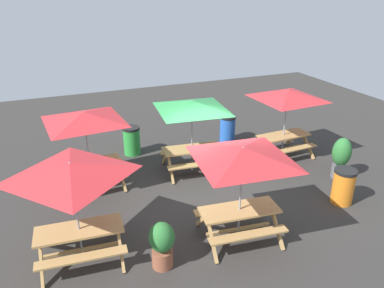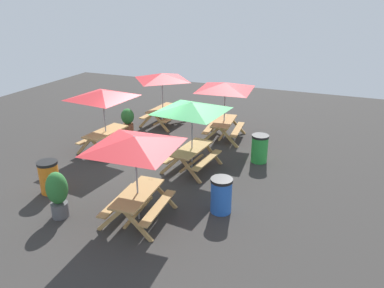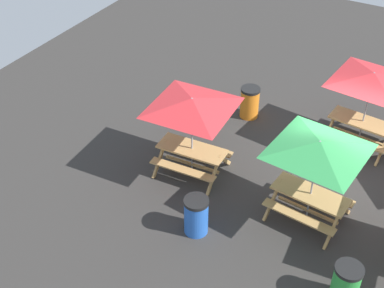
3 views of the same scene
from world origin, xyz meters
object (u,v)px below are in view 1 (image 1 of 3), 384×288
object	(u,v)px
picnic_table_2	(85,123)
picnic_table_1	(287,100)
trash_bin_green	(132,140)
picnic_table_3	(71,177)
potted_plant_0	(162,243)
picnic_table_0	(192,110)
trash_bin_blue	(228,128)
potted_plant_1	(341,156)
picnic_table_4	(242,160)
trash_bin_orange	(343,186)

from	to	relation	value
picnic_table_2	picnic_table_1	bearing A→B (deg)	172.89
picnic_table_2	trash_bin_green	size ratio (longest dim) A/B	2.88
picnic_table_3	potted_plant_0	xyz separation A→B (m)	(-1.53, 0.87, -1.41)
picnic_table_3	potted_plant_0	distance (m)	2.26
picnic_table_0	trash_bin_green	size ratio (longest dim) A/B	2.87
trash_bin_green	picnic_table_2	bearing A→B (deg)	47.93
picnic_table_2	trash_bin_blue	size ratio (longest dim) A/B	2.88
picnic_table_2	potted_plant_1	size ratio (longest dim) A/B	2.20
potted_plant_1	picnic_table_2	bearing A→B (deg)	-17.33
trash_bin_blue	potted_plant_1	size ratio (longest dim) A/B	0.76
picnic_table_1	picnic_table_2	size ratio (longest dim) A/B	1.00
trash_bin_blue	picnic_table_1	bearing A→B (deg)	121.87
trash_bin_blue	potted_plant_0	size ratio (longest dim) A/B	0.93
picnic_table_4	picnic_table_3	bearing A→B (deg)	-3.94
picnic_table_1	potted_plant_1	bearing A→B (deg)	106.25
picnic_table_2	potted_plant_0	xyz separation A→B (m)	(-0.89, 3.91, -1.41)
picnic_table_1	trash_bin_green	bearing A→B (deg)	-26.80
picnic_table_1	trash_bin_orange	distance (m)	3.47
potted_plant_1	picnic_table_1	bearing A→B (deg)	-70.55
picnic_table_3	trash_bin_green	xyz separation A→B (m)	(-2.28, -4.86, -1.49)
picnic_table_4	potted_plant_1	bearing A→B (deg)	-155.18
picnic_table_4	picnic_table_2	bearing A→B (deg)	-46.26
picnic_table_4	picnic_table_0	bearing A→B (deg)	-88.39
picnic_table_0	picnic_table_2	size ratio (longest dim) A/B	1.00
picnic_table_1	potted_plant_0	world-z (taller)	picnic_table_1
picnic_table_2	potted_plant_1	bearing A→B (deg)	157.71
trash_bin_green	trash_bin_blue	distance (m)	3.57
picnic_table_4	trash_bin_orange	size ratio (longest dim) A/B	2.87
picnic_table_4	potted_plant_0	size ratio (longest dim) A/B	2.67
picnic_table_1	trash_bin_orange	bearing A→B (deg)	82.38
picnic_table_1	picnic_table_4	bearing A→B (deg)	40.66
potted_plant_0	picnic_table_3	bearing A→B (deg)	-29.64
trash_bin_green	picnic_table_4	bearing A→B (deg)	102.13
trash_bin_blue	potted_plant_1	world-z (taller)	potted_plant_1
picnic_table_4	picnic_table_1	bearing A→B (deg)	-130.12
picnic_table_0	picnic_table_2	distance (m)	3.09
picnic_table_0	trash_bin_blue	bearing A→B (deg)	-135.06
picnic_table_4	trash_bin_green	distance (m)	5.79
potted_plant_0	trash_bin_orange	bearing A→B (deg)	-174.02
picnic_table_1	picnic_table_4	world-z (taller)	same
picnic_table_3	potted_plant_1	distance (m)	7.85
picnic_table_1	potted_plant_0	xyz separation A→B (m)	(5.47, 3.67, -1.41)
picnic_table_2	picnic_table_4	bearing A→B (deg)	122.77
picnic_table_4	potted_plant_1	world-z (taller)	picnic_table_4
trash_bin_blue	potted_plant_1	distance (m)	4.24
trash_bin_orange	trash_bin_green	xyz separation A→B (m)	(4.48, -5.18, 0.00)
picnic_table_0	trash_bin_blue	size ratio (longest dim) A/B	2.87
picnic_table_1	trash_bin_blue	size ratio (longest dim) A/B	2.88
picnic_table_1	trash_bin_green	world-z (taller)	picnic_table_1
trash_bin_orange	potted_plant_1	size ratio (longest dim) A/B	0.76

